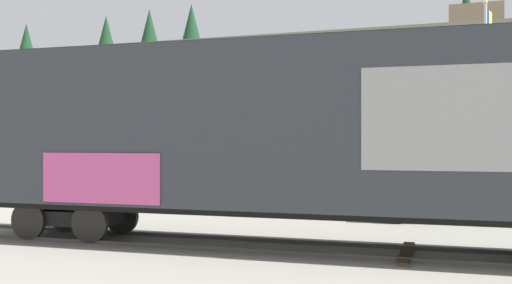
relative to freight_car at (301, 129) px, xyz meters
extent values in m
plane|color=gray|center=(-0.38, 0.00, -2.64)|extent=(260.00, 260.00, 0.00)
cube|color=#4C4742|center=(0.03, -0.72, -2.60)|extent=(59.94, 2.82, 0.08)
cube|color=#4C4742|center=(-0.03, 0.72, -2.60)|extent=(59.94, 2.82, 0.08)
cube|color=#423323|center=(2.24, 0.10, -2.60)|extent=(0.35, 2.51, 0.07)
cube|color=#33383D|center=(0.00, 0.00, 0.07)|extent=(16.71, 3.63, 3.51)
cube|color=#2D2823|center=(0.00, 0.00, 1.95)|extent=(15.77, 1.11, 0.24)
cube|color=#999999|center=(3.38, -1.30, 0.16)|extent=(3.65, 0.20, 1.93)
cube|color=#CC4C8C|center=(-4.08, -1.64, -1.07)|extent=(2.88, 0.16, 1.10)
cube|color=black|center=(0.00, 0.00, -1.78)|extent=(16.32, 2.32, 0.20)
cube|color=black|center=(-5.72, -0.26, -2.13)|extent=(2.16, 1.39, 0.36)
cylinder|color=black|center=(-6.54, -1.01, -2.18)|extent=(0.92, 0.16, 0.92)
cylinder|color=black|center=(-6.61, 0.42, -2.18)|extent=(0.92, 0.16, 0.92)
cylinder|color=black|center=(-4.84, -0.94, -2.18)|extent=(0.92, 0.16, 0.92)
cylinder|color=black|center=(-4.91, 0.50, -2.18)|extent=(0.92, 0.16, 0.92)
cylinder|color=silver|center=(4.05, 13.43, 1.34)|extent=(0.12, 0.12, 7.96)
sphere|color=#D8CC66|center=(4.05, 13.43, 5.40)|extent=(0.18, 0.18, 0.18)
cube|color=navy|center=(4.19, 14.15, 4.83)|extent=(0.29, 1.31, 0.78)
cube|color=yellow|center=(4.25, 14.47, 4.83)|extent=(0.17, 0.66, 0.78)
cube|color=slate|center=(-0.38, 55.21, 3.50)|extent=(148.91, 31.22, 12.27)
cube|color=#8C725B|center=(3.92, 45.85, 10.84)|extent=(4.76, 4.04, 2.41)
cone|color=#193D23|center=(3.00, 47.19, 11.97)|extent=(2.34, 2.34, 4.68)
cone|color=#193D23|center=(-34.68, 43.99, 11.65)|extent=(2.01, 2.01, 4.03)
cone|color=#193D23|center=(-24.99, 45.61, 12.09)|extent=(2.46, 2.46, 4.91)
cone|color=#193D23|center=(-48.35, 47.14, 11.95)|extent=(2.32, 2.32, 4.64)
cone|color=#193D23|center=(-30.08, 45.48, 11.98)|extent=(2.35, 2.35, 4.70)
cube|color=#9E8966|center=(-2.27, 6.46, -1.97)|extent=(4.20, 2.10, 0.69)
cube|color=#2D333D|center=(-2.47, 6.47, -1.28)|extent=(2.19, 1.76, 0.69)
cylinder|color=black|center=(-0.82, 7.18, -2.32)|extent=(0.66, 0.27, 0.64)
cylinder|color=black|center=(-0.95, 5.50, -2.32)|extent=(0.66, 0.27, 0.64)
cylinder|color=black|center=(-3.58, 7.41, -2.32)|extent=(0.66, 0.27, 0.64)
cylinder|color=black|center=(-3.72, 5.73, -2.32)|extent=(0.66, 0.27, 0.64)
cube|color=#1E5933|center=(2.67, 5.89, -1.99)|extent=(4.33, 2.48, 0.67)
cube|color=#2D333D|center=(2.49, 5.86, -1.37)|extent=(2.33, 1.93, 0.57)
cylinder|color=black|center=(3.87, 6.96, -2.32)|extent=(0.67, 0.34, 0.64)
cylinder|color=black|center=(4.18, 5.33, -2.32)|extent=(0.67, 0.34, 0.64)
cylinder|color=black|center=(1.15, 6.45, -2.32)|extent=(0.67, 0.34, 0.64)
cylinder|color=black|center=(1.46, 4.82, -2.32)|extent=(0.67, 0.34, 0.64)
camera|label=1|loc=(3.54, -12.70, -0.25)|focal=41.98mm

